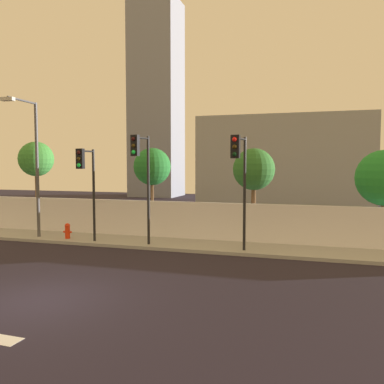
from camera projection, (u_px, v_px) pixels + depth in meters
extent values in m
plane|color=#221D2A|center=(39.00, 300.00, 11.37)|extent=(80.00, 80.00, 0.00)
cube|color=#9B9B9B|center=(153.00, 243.00, 19.18)|extent=(36.00, 2.40, 0.15)
cube|color=white|center=(162.00, 219.00, 20.34)|extent=(36.00, 0.18, 1.80)
cylinder|color=black|center=(148.00, 191.00, 18.36)|extent=(0.12, 0.12, 4.89)
cylinder|color=black|center=(142.00, 138.00, 17.75)|extent=(0.24, 1.02, 0.08)
cube|color=black|center=(135.00, 145.00, 17.31)|extent=(0.37, 0.25, 0.90)
sphere|color=black|center=(133.00, 139.00, 17.19)|extent=(0.18, 0.18, 0.18)
sphere|color=#33260A|center=(133.00, 146.00, 17.21)|extent=(0.18, 0.18, 0.18)
sphere|color=#19F24C|center=(134.00, 152.00, 17.23)|extent=(0.18, 0.18, 0.18)
cylinder|color=black|center=(245.00, 194.00, 17.08)|extent=(0.12, 0.12, 4.77)
cylinder|color=black|center=(240.00, 139.00, 16.27)|extent=(0.21, 1.42, 0.08)
cube|color=black|center=(235.00, 147.00, 15.64)|extent=(0.36, 0.23, 0.90)
sphere|color=red|center=(235.00, 139.00, 15.51)|extent=(0.18, 0.18, 0.18)
sphere|color=#33260A|center=(234.00, 147.00, 15.53)|extent=(0.18, 0.18, 0.18)
sphere|color=black|center=(234.00, 154.00, 15.55)|extent=(0.18, 0.18, 0.18)
cylinder|color=black|center=(94.00, 195.00, 19.20)|extent=(0.12, 0.12, 4.34)
cylinder|color=black|center=(87.00, 151.00, 18.56)|extent=(0.11, 1.05, 0.08)
cube|color=black|center=(80.00, 159.00, 18.09)|extent=(0.35, 0.21, 0.90)
sphere|color=black|center=(79.00, 153.00, 17.96)|extent=(0.18, 0.18, 0.18)
sphere|color=#33260A|center=(79.00, 159.00, 17.98)|extent=(0.18, 0.18, 0.18)
sphere|color=#19F24C|center=(79.00, 165.00, 18.00)|extent=(0.18, 0.18, 0.18)
cylinder|color=#4C4C51|center=(37.00, 170.00, 20.28)|extent=(0.16, 0.16, 6.67)
cylinder|color=#4C4C51|center=(22.00, 100.00, 19.02)|extent=(0.29, 2.12, 0.10)
cube|color=beige|center=(8.00, 99.00, 18.00)|extent=(0.62, 0.29, 0.16)
cylinder|color=red|center=(68.00, 233.00, 19.94)|extent=(0.24, 0.24, 0.58)
sphere|color=red|center=(67.00, 226.00, 19.92)|extent=(0.26, 0.26, 0.26)
cylinder|color=red|center=(65.00, 232.00, 19.99)|extent=(0.10, 0.09, 0.09)
cylinder|color=red|center=(71.00, 232.00, 19.89)|extent=(0.10, 0.09, 0.09)
cylinder|color=brown|center=(37.00, 199.00, 23.91)|extent=(0.20, 0.20, 3.54)
sphere|color=#398936|center=(36.00, 159.00, 23.75)|extent=(2.02, 2.02, 2.02)
cylinder|color=brown|center=(152.00, 206.00, 21.78)|extent=(0.15, 0.15, 3.12)
sphere|color=#23752E|center=(152.00, 167.00, 21.63)|extent=(1.99, 1.99, 1.99)
cylinder|color=brown|center=(253.00, 211.00, 20.19)|extent=(0.23, 0.23, 2.97)
sphere|color=#2E6D2C|center=(254.00, 169.00, 20.05)|extent=(2.07, 2.07, 2.07)
cylinder|color=brown|center=(383.00, 220.00, 18.48)|extent=(0.23, 0.23, 2.48)
sphere|color=#238730|center=(384.00, 178.00, 18.34)|extent=(2.54, 2.54, 2.54)
cube|color=gray|center=(285.00, 165.00, 32.07)|extent=(12.94, 6.00, 7.44)
cube|color=gray|center=(156.00, 100.00, 47.60)|extent=(5.39, 5.00, 22.62)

